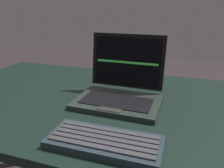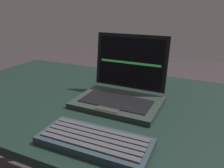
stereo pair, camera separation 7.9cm
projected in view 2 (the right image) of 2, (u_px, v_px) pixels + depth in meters
desk at (139, 124)px, 0.84m from camera, size 1.72×0.79×0.72m
laptop_front at (122, 89)px, 0.83m from camera, size 0.32×0.25×0.24m
external_keyboard at (95, 141)px, 0.58m from camera, size 0.30×0.13×0.03m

